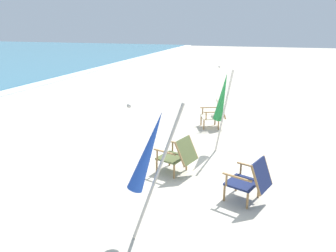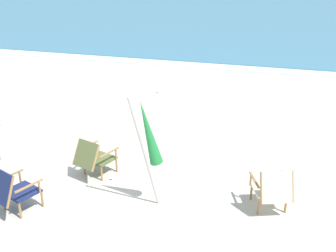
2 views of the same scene
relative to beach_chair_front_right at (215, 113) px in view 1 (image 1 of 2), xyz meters
The scene contains 6 objects.
ground_plane 3.15m from the beach_chair_front_right, behind, with size 80.00×80.00×0.00m, color beige.
beach_chair_front_right is the anchor object (origin of this frame).
beach_chair_back_left 4.30m from the beach_chair_front_right, 162.69° to the right, with size 0.78×0.85×0.81m.
beach_chair_far_center 3.39m from the beach_chair_front_right, behind, with size 0.77×0.87×0.79m.
umbrella_furled_green 2.25m from the beach_chair_front_right, 167.26° to the right, with size 0.52×0.52×2.07m.
umbrella_furled_blue 5.59m from the beach_chair_front_right, behind, with size 0.51×0.77×2.01m.
Camera 1 is at (-6.26, -1.01, 2.97)m, focal length 35.00 mm.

